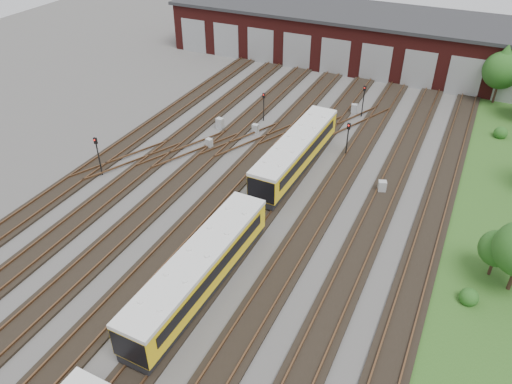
% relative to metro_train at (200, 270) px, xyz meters
% --- Properties ---
extents(ground, '(120.00, 120.00, 0.00)m').
position_rel_metro_train_xyz_m(ground, '(-2.00, 4.94, -1.76)').
color(ground, '#44423F').
rests_on(ground, ground).
extents(track_network, '(30.40, 70.00, 0.33)m').
position_rel_metro_train_xyz_m(track_network, '(-2.17, 5.53, -1.65)').
color(track_network, black).
rests_on(track_network, ground).
extents(maintenance_shed, '(51.00, 12.50, 6.35)m').
position_rel_metro_train_xyz_m(maintenance_shed, '(-2.01, 44.92, 1.45)').
color(maintenance_shed, '#491412').
rests_on(maintenance_shed, ground).
extents(grass_verge, '(8.00, 55.00, 0.05)m').
position_rel_metro_train_xyz_m(grass_verge, '(17.00, 14.94, -1.73)').
color(grass_verge, '#234B19').
rests_on(grass_verge, ground).
extents(metro_train, '(2.78, 45.53, 2.78)m').
position_rel_metro_train_xyz_m(metro_train, '(0.00, 0.00, 0.00)').
color(metro_train, black).
rests_on(metro_train, ground).
extents(signal_mast_0, '(0.28, 0.26, 3.58)m').
position_rel_metro_train_xyz_m(signal_mast_0, '(-14.63, 8.16, 0.52)').
color(signal_mast_0, black).
rests_on(signal_mast_0, ground).
extents(signal_mast_1, '(0.25, 0.24, 3.03)m').
position_rel_metro_train_xyz_m(signal_mast_1, '(-6.48, 23.55, 0.19)').
color(signal_mast_1, black).
rests_on(signal_mast_1, ground).
extents(signal_mast_2, '(0.28, 0.27, 3.37)m').
position_rel_metro_train_xyz_m(signal_mast_2, '(2.35, 28.83, 0.39)').
color(signal_mast_2, black).
rests_on(signal_mast_2, ground).
extents(signal_mast_3, '(0.29, 0.27, 3.33)m').
position_rel_metro_train_xyz_m(signal_mast_3, '(3.28, 20.13, 0.39)').
color(signal_mast_3, black).
rests_on(signal_mast_3, ground).
extents(relay_cabinet_0, '(0.66, 0.59, 0.96)m').
position_rel_metro_train_xyz_m(relay_cabinet_0, '(-8.66, 16.18, -1.27)').
color(relay_cabinet_0, '#A4A7A9').
rests_on(relay_cabinet_0, ground).
extents(relay_cabinet_1, '(0.74, 0.64, 1.12)m').
position_rel_metro_train_xyz_m(relay_cabinet_1, '(-9.68, 20.10, -1.20)').
color(relay_cabinet_1, '#A4A7A9').
rests_on(relay_cabinet_1, ground).
extents(relay_cabinet_2, '(0.60, 0.50, 0.98)m').
position_rel_metro_train_xyz_m(relay_cabinet_2, '(-6.04, 20.66, -1.27)').
color(relay_cabinet_2, '#A4A7A9').
rests_on(relay_cabinet_2, ground).
extents(relay_cabinet_3, '(0.70, 0.62, 1.01)m').
position_rel_metro_train_xyz_m(relay_cabinet_3, '(1.40, 29.25, -1.25)').
color(relay_cabinet_3, '#A4A7A9').
rests_on(relay_cabinet_3, ground).
extents(relay_cabinet_4, '(0.77, 0.71, 1.06)m').
position_rel_metro_train_xyz_m(relay_cabinet_4, '(7.61, 15.78, -1.23)').
color(relay_cabinet_4, '#A4A7A9').
rests_on(relay_cabinet_4, ground).
extents(tree_0, '(3.94, 3.94, 6.53)m').
position_rel_metro_train_xyz_m(tree_0, '(14.51, 38.39, 2.44)').
color(tree_0, '#332017').
rests_on(tree_0, ground).
extents(tree_3, '(2.37, 2.37, 3.93)m').
position_rel_metro_train_xyz_m(tree_3, '(16.27, 9.31, 0.77)').
color(tree_3, '#332017').
rests_on(tree_3, ground).
extents(bush_0, '(1.18, 1.18, 1.18)m').
position_rel_metro_train_xyz_m(bush_0, '(15.29, 6.19, -1.17)').
color(bush_0, '#1E4513').
rests_on(bush_0, ground).
extents(bush_1, '(1.29, 1.29, 1.29)m').
position_rel_metro_train_xyz_m(bush_1, '(15.71, 30.07, -1.11)').
color(bush_1, '#1E4513').
rests_on(bush_1, ground).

